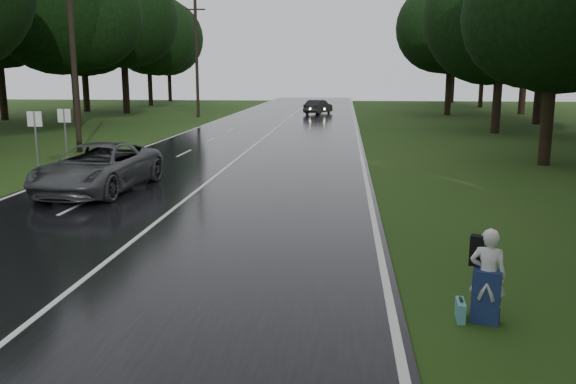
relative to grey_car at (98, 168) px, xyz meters
name	(u,v)px	position (x,y,z in m)	size (l,w,h in m)	color
ground	(37,319)	(3.27, -10.27, -0.84)	(160.00, 160.00, 0.00)	#233F12
road	(243,154)	(3.27, 9.73, -0.82)	(12.00, 140.00, 0.04)	black
lane_center	(243,154)	(3.27, 9.73, -0.79)	(0.12, 140.00, 0.01)	silver
grey_car	(98,168)	(0.00, 0.00, 0.00)	(2.65, 5.74, 1.60)	#424446
far_car	(318,107)	(5.62, 39.51, -0.11)	(1.46, 4.17, 1.37)	black
hitchhiker	(487,279)	(10.54, -9.69, -0.11)	(0.66, 0.63, 1.57)	silver
suitcase	(460,310)	(10.17, -9.65, -0.68)	(0.13, 0.45, 0.32)	teal
utility_pole_mid	(80,152)	(-5.23, 9.90, -0.84)	(1.80, 0.28, 9.10)	black
utility_pole_far	(198,117)	(-5.23, 34.77, -0.84)	(1.80, 0.28, 10.61)	black
road_sign_a	(39,174)	(-3.93, 3.34, -0.84)	(0.60, 0.10, 2.49)	white
road_sign_b	(68,164)	(-3.93, 5.83, -0.84)	(0.59, 0.10, 2.44)	white
tree_left_e	(78,127)	(-11.70, 23.75, -0.84)	(9.83, 9.83, 15.35)	black
tree_left_f	(127,113)	(-13.76, 39.41, -0.84)	(10.91, 10.91, 17.04)	black
tree_right_d	(543,165)	(16.97, 7.68, -0.84)	(7.71, 7.71, 12.05)	black
tree_right_e	(495,133)	(18.30, 21.90, -0.84)	(8.23, 8.23, 12.86)	black
tree_right_f	(447,115)	(18.09, 39.71, -0.84)	(9.53, 9.53, 14.89)	black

